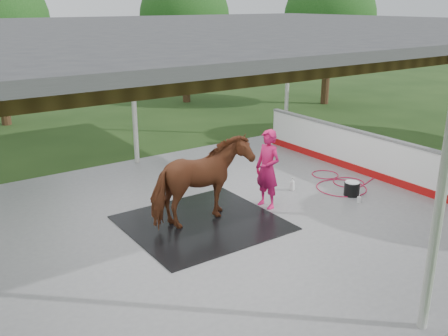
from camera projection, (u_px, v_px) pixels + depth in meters
ground at (231, 219)px, 10.84m from camera, size 100.00×100.00×0.00m
concrete_slab at (231, 218)px, 10.83m from camera, size 12.00×10.00×0.05m
pavilion_structure at (232, 30)px, 9.58m from camera, size 12.60×10.60×4.05m
dasher_board at (373, 157)px, 13.14m from camera, size 0.16×8.00×1.15m
tree_belt at (219, 36)px, 10.50m from camera, size 28.00×28.00×5.80m
rubber_mat at (202, 223)px, 10.50m from camera, size 3.05×2.86×0.02m
horse at (201, 182)px, 10.21m from camera, size 2.19×1.09×1.81m
handler at (268, 169)px, 11.08m from camera, size 0.50×0.70×1.79m
wash_bucket at (352, 188)px, 11.96m from camera, size 0.37×0.37×0.34m
soap_bottle_a at (292, 184)px, 12.27m from camera, size 0.18×0.18×0.33m
soap_bottle_b at (359, 199)px, 11.54m from camera, size 0.13×0.13×0.20m
hose_coil at (340, 184)px, 12.73m from camera, size 2.64×1.93×0.02m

